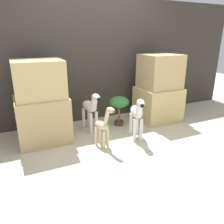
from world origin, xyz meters
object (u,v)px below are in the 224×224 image
at_px(zebra_right, 137,113).
at_px(potted_palm_front, 119,104).
at_px(giraffe_figurine, 103,125).
at_px(zebra_left, 91,107).

distance_m(zebra_right, potted_palm_front, 0.61).
height_order(zebra_right, giraffe_figurine, zebra_right).
xyz_separation_m(zebra_left, giraffe_figurine, (-0.04, -0.61, -0.08)).
relative_size(zebra_right, zebra_left, 1.00).
height_order(zebra_left, potted_palm_front, zebra_left).
xyz_separation_m(zebra_left, potted_palm_front, (0.54, 0.04, -0.02)).
height_order(zebra_right, zebra_left, same).
bearing_deg(giraffe_figurine, zebra_left, 86.72).
bearing_deg(giraffe_figurine, zebra_right, 3.81).
relative_size(zebra_left, giraffe_figurine, 1.07).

